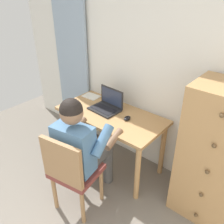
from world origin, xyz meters
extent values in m
cube|color=silver|center=(0.00, 2.20, 1.25)|extent=(4.80, 0.05, 2.50)
cube|color=#8EA3B7|center=(-1.48, 2.13, 1.10)|extent=(0.58, 0.03, 2.21)
cube|color=tan|center=(-0.52, 1.82, 0.70)|extent=(1.23, 0.61, 0.03)
cylinder|color=tan|center=(-1.08, 1.58, 0.34)|extent=(0.06, 0.06, 0.68)
cylinder|color=tan|center=(0.03, 1.58, 0.34)|extent=(0.06, 0.06, 0.68)
cylinder|color=tan|center=(-1.08, 2.07, 0.34)|extent=(0.06, 0.06, 0.68)
cylinder|color=tan|center=(0.03, 2.07, 0.34)|extent=(0.06, 0.06, 0.68)
cube|color=tan|center=(0.64, 1.91, 0.67)|extent=(0.61, 0.46, 1.34)
sphere|color=brown|center=(0.64, 1.67, 0.13)|extent=(0.04, 0.04, 0.04)
sphere|color=brown|center=(0.64, 1.67, 0.40)|extent=(0.04, 0.04, 0.04)
sphere|color=brown|center=(0.64, 1.67, 0.67)|extent=(0.04, 0.04, 0.04)
sphere|color=brown|center=(0.64, 1.67, 0.94)|extent=(0.04, 0.04, 0.04)
sphere|color=brown|center=(0.64, 1.67, 1.20)|extent=(0.04, 0.04, 0.04)
cube|color=brown|center=(-0.37, 1.14, 0.44)|extent=(0.48, 0.47, 0.05)
cube|color=#9E754C|center=(-0.34, 0.96, 0.68)|extent=(0.42, 0.11, 0.42)
cylinder|color=#9E754C|center=(-0.23, 1.33, 0.21)|extent=(0.04, 0.04, 0.42)
cylinder|color=#9E754C|center=(-0.57, 1.27, 0.21)|extent=(0.04, 0.04, 0.42)
cylinder|color=#9E754C|center=(-0.18, 1.01, 0.21)|extent=(0.04, 0.04, 0.42)
cylinder|color=#9E754C|center=(-0.51, 0.95, 0.21)|extent=(0.04, 0.04, 0.42)
cylinder|color=#4C4C4C|center=(-0.32, 1.37, 0.49)|extent=(0.21, 0.42, 0.14)
cylinder|color=#4C4C4C|center=(-0.50, 1.34, 0.49)|extent=(0.21, 0.42, 0.14)
cylinder|color=#4C4C4C|center=(-0.35, 1.57, 0.24)|extent=(0.11, 0.11, 0.49)
cylinder|color=#4C4C4C|center=(-0.53, 1.54, 0.24)|extent=(0.11, 0.11, 0.49)
cube|color=teal|center=(-0.37, 1.13, 0.72)|extent=(0.39, 0.26, 0.46)
cylinder|color=teal|center=(-0.17, 1.30, 0.80)|extent=(0.14, 0.31, 0.25)
cylinder|color=teal|center=(-0.61, 1.22, 0.80)|extent=(0.14, 0.31, 0.25)
cylinder|color=#846047|center=(-0.21, 1.49, 0.70)|extent=(0.12, 0.28, 0.11)
cylinder|color=#846047|center=(-0.64, 1.42, 0.70)|extent=(0.12, 0.28, 0.11)
sphere|color=#846047|center=(-0.37, 1.14, 1.08)|extent=(0.20, 0.20, 0.20)
sphere|color=black|center=(-0.37, 1.14, 1.11)|extent=(0.20, 0.20, 0.20)
cube|color=#232326|center=(-0.63, 1.83, 0.73)|extent=(0.35, 0.26, 0.02)
cube|color=black|center=(-0.63, 1.82, 0.74)|extent=(0.29, 0.17, 0.00)
cube|color=#232326|center=(-0.62, 1.96, 0.84)|extent=(0.34, 0.03, 0.22)
cube|color=#2D3851|center=(-0.62, 1.95, 0.84)|extent=(0.31, 0.02, 0.18)
ellipsoid|color=black|center=(-0.31, 1.84, 0.73)|extent=(0.08, 0.11, 0.03)
cylinder|color=black|center=(-0.99, 1.63, 0.73)|extent=(0.09, 0.09, 0.03)
cylinder|color=silver|center=(-0.99, 1.63, 0.75)|extent=(0.06, 0.06, 0.00)
cube|color=silver|center=(-1.00, 1.99, 0.72)|extent=(0.22, 0.16, 0.01)
camera|label=1|loc=(0.99, 0.05, 2.05)|focal=38.35mm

